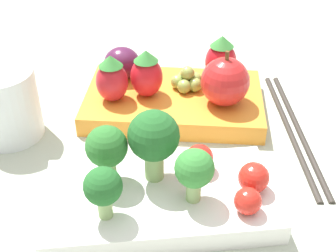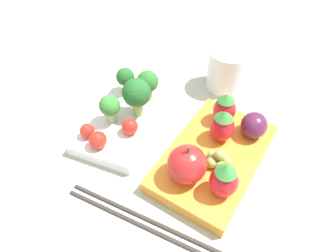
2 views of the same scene
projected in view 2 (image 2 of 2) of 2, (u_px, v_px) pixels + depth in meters
The scene contains 18 objects.
ground_plane at pixel (169, 135), 0.46m from camera, with size 4.00×4.00×0.00m, color #ADB7A3.
bento_box_savoury at pixel (128, 116), 0.47m from camera, with size 0.20×0.12×0.02m.
bento_box_fruit at pixel (214, 157), 0.41m from camera, with size 0.19×0.12×0.02m.
broccoli_floret_0 at pixel (125, 78), 0.47m from camera, with size 0.03×0.03×0.04m.
broccoli_floret_1 at pixel (110, 106), 0.43m from camera, with size 0.03×0.03×0.05m.
broccoli_floret_2 at pixel (148, 82), 0.46m from camera, with size 0.03×0.03×0.05m.
broccoli_floret_3 at pixel (135, 95), 0.43m from camera, with size 0.04×0.04×0.06m.
cherry_tomato_0 at pixel (98, 140), 0.41m from camera, with size 0.03×0.03×0.03m.
cherry_tomato_1 at pixel (87, 131), 0.42m from camera, with size 0.02×0.02×0.02m.
cherry_tomato_2 at pixel (130, 126), 0.43m from camera, with size 0.02×0.02×0.02m.
apple at pixel (187, 164), 0.36m from camera, with size 0.05×0.05×0.06m.
strawberry_0 at pixel (222, 126), 0.41m from camera, with size 0.03×0.03×0.05m.
strawberry_1 at pixel (224, 180), 0.35m from camera, with size 0.03×0.03×0.05m.
strawberry_2 at pixel (225, 108), 0.43m from camera, with size 0.03×0.03×0.05m.
plum at pixel (254, 125), 0.42m from camera, with size 0.04×0.04×0.04m.
grape_cluster at pixel (219, 159), 0.39m from camera, with size 0.03×0.03×0.03m.
drinking_cup at pixel (227, 69), 0.51m from camera, with size 0.07×0.07×0.07m.
chopsticks_pair at pixel (144, 221), 0.36m from camera, with size 0.03×0.21×0.01m.
Camera 2 is at (-0.26, -0.15, 0.34)m, focal length 32.00 mm.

